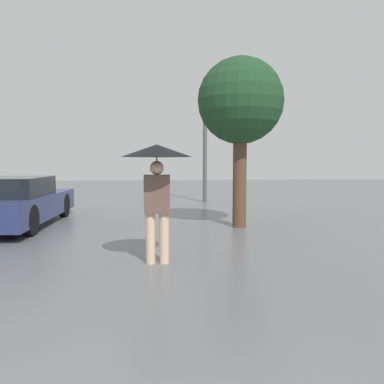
% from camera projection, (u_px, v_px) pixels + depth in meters
% --- Properties ---
extents(pedestrian, '(1.08, 1.08, 1.83)m').
position_uv_depth(pedestrian, '(157.00, 168.00, 5.67)').
color(pedestrian, beige).
rests_on(pedestrian, ground_plane).
extents(parked_car_farthest, '(1.75, 4.42, 1.20)m').
position_uv_depth(parked_car_farthest, '(16.00, 203.00, 9.14)').
color(parked_car_farthest, navy).
rests_on(parked_car_farthest, ground_plane).
extents(tree, '(2.02, 2.02, 4.00)m').
position_uv_depth(tree, '(240.00, 103.00, 8.76)').
color(tree, brown).
rests_on(tree, ground_plane).
extents(street_lamp, '(0.36, 0.36, 4.15)m').
position_uv_depth(street_lamp, '(205.00, 135.00, 14.28)').
color(street_lamp, '#515456').
rests_on(street_lamp, ground_plane).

